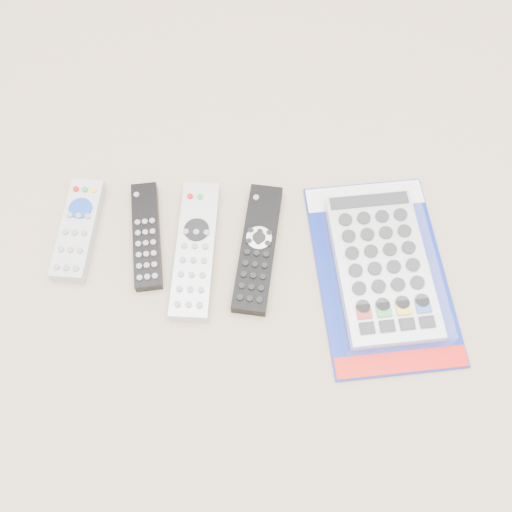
{
  "coord_description": "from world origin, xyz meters",
  "views": [
    {
      "loc": [
        0.04,
        -0.33,
        0.77
      ],
      "look_at": [
        0.02,
        0.03,
        0.01
      ],
      "focal_mm": 40.0,
      "sensor_mm": 36.0,
      "label": 1
    }
  ],
  "objects_px": {
    "remote_small_grey": "(78,230)",
    "remote_slim_black": "(146,236)",
    "remote_silver_dvd": "(195,250)",
    "jumbo_remote_packaged": "(382,265)",
    "remote_large_black": "(258,248)"
  },
  "relations": [
    {
      "from": "remote_slim_black",
      "to": "remote_large_black",
      "type": "relative_size",
      "value": 0.85
    },
    {
      "from": "jumbo_remote_packaged",
      "to": "remote_large_black",
      "type": "bearing_deg",
      "value": 164.11
    },
    {
      "from": "remote_silver_dvd",
      "to": "remote_large_black",
      "type": "bearing_deg",
      "value": 4.83
    },
    {
      "from": "remote_small_grey",
      "to": "remote_slim_black",
      "type": "height_order",
      "value": "remote_small_grey"
    },
    {
      "from": "remote_silver_dvd",
      "to": "jumbo_remote_packaged",
      "type": "bearing_deg",
      "value": -3.04
    },
    {
      "from": "remote_small_grey",
      "to": "jumbo_remote_packaged",
      "type": "distance_m",
      "value": 0.45
    },
    {
      "from": "remote_small_grey",
      "to": "remote_slim_black",
      "type": "bearing_deg",
      "value": -1.06
    },
    {
      "from": "remote_silver_dvd",
      "to": "jumbo_remote_packaged",
      "type": "relative_size",
      "value": 0.67
    },
    {
      "from": "remote_large_black",
      "to": "jumbo_remote_packaged",
      "type": "height_order",
      "value": "jumbo_remote_packaged"
    },
    {
      "from": "remote_small_grey",
      "to": "remote_large_black",
      "type": "bearing_deg",
      "value": -2.33
    },
    {
      "from": "remote_small_grey",
      "to": "remote_large_black",
      "type": "height_order",
      "value": "remote_small_grey"
    },
    {
      "from": "remote_small_grey",
      "to": "jumbo_remote_packaged",
      "type": "height_order",
      "value": "jumbo_remote_packaged"
    },
    {
      "from": "remote_slim_black",
      "to": "jumbo_remote_packaged",
      "type": "distance_m",
      "value": 0.35
    },
    {
      "from": "remote_small_grey",
      "to": "remote_silver_dvd",
      "type": "bearing_deg",
      "value": -6.66
    },
    {
      "from": "remote_small_grey",
      "to": "remote_large_black",
      "type": "distance_m",
      "value": 0.27
    }
  ]
}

